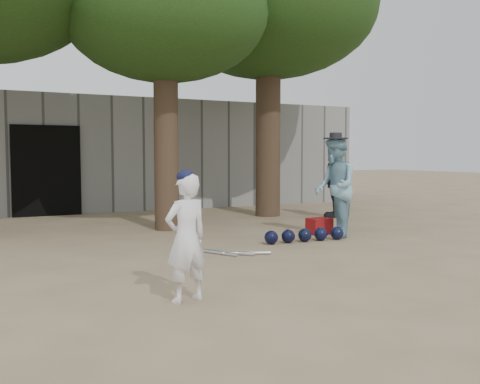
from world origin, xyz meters
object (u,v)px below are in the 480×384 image
spectator_blue (335,187)px  spectator_dark (334,180)px  red_bag (319,226)px  boy_player (186,238)px

spectator_blue → spectator_dark: spectator_blue is taller
spectator_blue → spectator_dark: size_ratio=1.03×
spectator_dark → red_bag: 2.89m
spectator_blue → spectator_dark: 3.12m
boy_player → spectator_blue: size_ratio=0.72×
spectator_blue → boy_player: bearing=-30.9°
spectator_dark → red_bag: (-1.88, -2.07, -0.73)m
spectator_blue → red_bag: (-0.03, 0.43, -0.75)m
boy_player → spectator_dark: bearing=-148.6°
red_bag → boy_player: bearing=-140.7°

